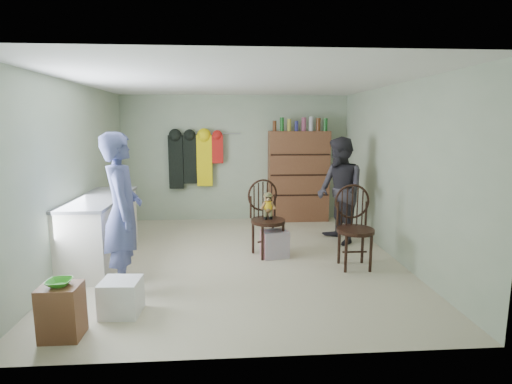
{
  "coord_description": "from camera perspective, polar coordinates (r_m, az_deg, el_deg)",
  "views": [
    {
      "loc": [
        -0.16,
        -5.56,
        1.94
      ],
      "look_at": [
        0.25,
        0.2,
        0.95
      ],
      "focal_mm": 28.0,
      "sensor_mm": 36.0,
      "label": 1
    }
  ],
  "objects": [
    {
      "name": "person_left",
      "position": [
        4.87,
        -18.51,
        -2.8
      ],
      "size": [
        0.58,
        0.76,
        1.85
      ],
      "primitive_type": "imported",
      "rotation": [
        0.0,
        0.0,
        1.8
      ],
      "color": "#4B538A",
      "rests_on": "ground"
    },
    {
      "name": "chair_front",
      "position": [
        5.92,
        1.51,
        -3.05
      ],
      "size": [
        0.64,
        0.64,
        1.12
      ],
      "rotation": [
        0.0,
        0.0,
        0.34
      ],
      "color": "black",
      "rests_on": "ground"
    },
    {
      "name": "plastic_tub",
      "position": [
        4.46,
        -18.7,
        -14.03
      ],
      "size": [
        0.4,
        0.39,
        0.36
      ],
      "primitive_type": "cube",
      "rotation": [
        0.0,
        0.0,
        -0.06
      ],
      "color": "white",
      "rests_on": "ground"
    },
    {
      "name": "dresser",
      "position": [
        8.05,
        6.07,
        2.35
      ],
      "size": [
        1.2,
        0.39,
        2.08
      ],
      "color": "brown",
      "rests_on": "ground"
    },
    {
      "name": "ground_plane",
      "position": [
        5.89,
        -2.32,
        -9.5
      ],
      "size": [
        5.0,
        5.0,
        0.0
      ],
      "primitive_type": "plane",
      "color": "beige",
      "rests_on": "ground"
    },
    {
      "name": "coat_rack",
      "position": [
        8.0,
        -8.86,
        4.65
      ],
      "size": [
        1.42,
        0.12,
        1.09
      ],
      "color": "#99999E",
      "rests_on": "ground"
    },
    {
      "name": "counter",
      "position": [
        6.03,
        -21.3,
        -5.05
      ],
      "size": [
        0.64,
        1.86,
        0.94
      ],
      "color": "silver",
      "rests_on": "ground"
    },
    {
      "name": "room_walls",
      "position": [
        6.11,
        -2.57,
        6.31
      ],
      "size": [
        5.0,
        5.0,
        5.0
      ],
      "color": "#A6B497",
      "rests_on": "ground"
    },
    {
      "name": "person_right",
      "position": [
        6.62,
        11.89,
        0.19
      ],
      "size": [
        0.85,
        0.98,
        1.74
      ],
      "primitive_type": "imported",
      "rotation": [
        0.0,
        0.0,
        -1.32
      ],
      "color": "#2D2B33",
      "rests_on": "ground"
    },
    {
      "name": "striped_bag",
      "position": [
        5.92,
        2.68,
        -7.4
      ],
      "size": [
        0.43,
        0.36,
        0.4
      ],
      "primitive_type": "cube",
      "rotation": [
        0.0,
        0.0,
        0.2
      ],
      "color": "#E5727A",
      "rests_on": "ground"
    },
    {
      "name": "bowl",
      "position": [
        4.08,
        -26.31,
        -11.55
      ],
      "size": [
        0.22,
        0.22,
        0.05
      ],
      "primitive_type": "imported",
      "color": "green",
      "rests_on": "stool"
    },
    {
      "name": "chair_far",
      "position": [
        5.6,
        13.85,
        -4.38
      ],
      "size": [
        0.51,
        0.51,
        1.12
      ],
      "rotation": [
        0.0,
        0.0,
        -0.01
      ],
      "color": "black",
      "rests_on": "ground"
    },
    {
      "name": "stool",
      "position": [
        4.18,
        -26.02,
        -15.11
      ],
      "size": [
        0.35,
        0.3,
        0.5
      ],
      "primitive_type": "cube",
      "color": "brown",
      "rests_on": "ground"
    }
  ]
}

